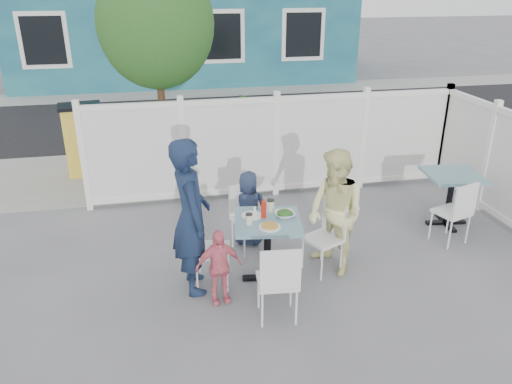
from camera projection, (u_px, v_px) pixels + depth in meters
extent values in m
plane|color=slate|center=(315.00, 272.00, 5.97)|extent=(80.00, 80.00, 0.00)
cube|color=gray|center=(252.00, 165.00, 9.39)|extent=(24.00, 2.60, 0.01)
cube|color=black|center=(224.00, 116.00, 12.72)|extent=(24.00, 5.00, 0.01)
cube|color=gray|center=(210.00, 92.00, 15.51)|extent=(24.00, 1.60, 0.01)
cube|color=black|center=(105.00, 39.00, 14.70)|extent=(1.20, 0.04, 1.40)
cube|color=black|center=(238.00, 36.00, 15.45)|extent=(1.20, 0.04, 1.40)
cube|color=white|center=(276.00, 146.00, 7.83)|extent=(5.80, 0.04, 1.40)
cube|color=white|center=(277.00, 99.00, 7.54)|extent=(5.86, 0.08, 0.08)
cube|color=white|center=(275.00, 190.00, 8.13)|extent=(5.86, 0.08, 0.12)
cube|color=white|center=(505.00, 223.00, 7.05)|extent=(0.08, 3.66, 0.12)
cylinder|color=#382316|center=(163.00, 114.00, 8.17)|extent=(0.12, 0.12, 2.40)
ellipsoid|color=#224E19|center=(156.00, 24.00, 7.62)|extent=(1.80, 1.62, 1.98)
cube|color=gold|center=(84.00, 141.00, 8.78)|extent=(0.71, 0.55, 1.20)
imported|color=#224E19|center=(255.00, 137.00, 8.44)|extent=(1.14, 1.14, 1.54)
imported|color=#224E19|center=(345.00, 136.00, 8.67)|extent=(1.45, 1.56, 1.43)
cube|color=teal|center=(268.00, 222.00, 5.54)|extent=(0.84, 0.84, 0.04)
cylinder|color=black|center=(267.00, 251.00, 5.69)|extent=(0.08, 0.08, 0.71)
cube|color=black|center=(267.00, 278.00, 5.83)|extent=(0.58, 0.17, 0.04)
cube|color=black|center=(267.00, 278.00, 5.83)|extent=(0.17, 0.58, 0.04)
cube|color=teal|center=(453.00, 175.00, 6.86)|extent=(0.82, 0.82, 0.04)
cylinder|color=black|center=(449.00, 200.00, 7.01)|extent=(0.08, 0.08, 0.70)
cube|color=black|center=(445.00, 222.00, 7.15)|extent=(0.58, 0.16, 0.04)
cube|color=black|center=(445.00, 222.00, 7.15)|extent=(0.16, 0.58, 0.04)
cube|color=white|center=(212.00, 250.00, 5.58)|extent=(0.46, 0.47, 0.04)
cube|color=white|center=(195.00, 231.00, 5.48)|extent=(0.10, 0.41, 0.44)
cylinder|color=white|center=(228.00, 259.00, 5.83)|extent=(0.02, 0.02, 0.44)
cylinder|color=white|center=(227.00, 275.00, 5.51)|extent=(0.02, 0.02, 0.44)
cylinder|color=white|center=(199.00, 259.00, 5.82)|extent=(0.02, 0.02, 0.44)
cylinder|color=white|center=(197.00, 276.00, 5.50)|extent=(0.02, 0.02, 0.44)
cube|color=white|center=(323.00, 239.00, 5.86)|extent=(0.50, 0.51, 0.04)
cube|color=white|center=(335.00, 218.00, 5.87)|extent=(0.19, 0.36, 0.42)
cylinder|color=white|center=(322.00, 265.00, 5.74)|extent=(0.02, 0.02, 0.42)
cylinder|color=white|center=(303.00, 253.00, 5.98)|extent=(0.02, 0.02, 0.42)
cylinder|color=white|center=(341.00, 256.00, 5.91)|extent=(0.02, 0.02, 0.42)
cylinder|color=white|center=(322.00, 245.00, 6.15)|extent=(0.02, 0.02, 0.42)
cube|color=white|center=(250.00, 220.00, 6.32)|extent=(0.49, 0.48, 0.04)
cube|color=white|center=(243.00, 199.00, 6.37)|extent=(0.38, 0.15, 0.42)
cylinder|color=white|center=(267.00, 237.00, 6.36)|extent=(0.02, 0.02, 0.42)
cylinder|color=white|center=(244.00, 243.00, 6.20)|extent=(0.02, 0.02, 0.42)
cylinder|color=white|center=(255.00, 227.00, 6.61)|extent=(0.02, 0.02, 0.42)
cylinder|color=white|center=(233.00, 233.00, 6.45)|extent=(0.02, 0.02, 0.42)
cube|color=white|center=(277.00, 281.00, 5.03)|extent=(0.44, 0.42, 0.04)
cube|color=white|center=(281.00, 270.00, 4.77)|extent=(0.40, 0.07, 0.43)
cylinder|color=white|center=(259.00, 291.00, 5.24)|extent=(0.02, 0.02, 0.43)
cylinder|color=white|center=(291.00, 289.00, 5.28)|extent=(0.02, 0.02, 0.43)
cylinder|color=white|center=(262.00, 309.00, 4.95)|extent=(0.02, 0.02, 0.43)
cylinder|color=white|center=(296.00, 307.00, 4.98)|extent=(0.02, 0.02, 0.43)
cube|color=white|center=(451.00, 212.00, 6.52)|extent=(0.49, 0.48, 0.04)
cube|color=white|center=(466.00, 201.00, 6.29)|extent=(0.39, 0.15, 0.42)
cylinder|color=white|center=(431.00, 225.00, 6.66)|extent=(0.02, 0.02, 0.42)
cylinder|color=white|center=(448.00, 219.00, 6.81)|extent=(0.02, 0.02, 0.42)
cylinder|color=white|center=(450.00, 234.00, 6.40)|extent=(0.02, 0.02, 0.42)
cylinder|color=white|center=(468.00, 228.00, 6.56)|extent=(0.02, 0.02, 0.42)
imported|color=#15233F|center=(191.00, 217.00, 5.35)|extent=(0.47, 0.67, 1.76)
imported|color=#ECE35B|center=(335.00, 213.00, 5.74)|extent=(0.78, 0.88, 1.50)
imported|color=#222D49|center=(248.00, 208.00, 6.45)|extent=(0.56, 0.45, 1.00)
imported|color=#E86D81|center=(219.00, 267.00, 5.28)|extent=(0.52, 0.27, 0.86)
cylinder|color=white|center=(270.00, 227.00, 5.35)|extent=(0.24, 0.24, 0.01)
cylinder|color=white|center=(252.00, 216.00, 5.61)|extent=(0.23, 0.23, 0.02)
imported|color=white|center=(285.00, 215.00, 5.59)|extent=(0.23, 0.23, 0.06)
cylinder|color=beige|center=(249.00, 219.00, 5.41)|extent=(0.07, 0.07, 0.11)
cylinder|color=beige|center=(270.00, 206.00, 5.71)|extent=(0.09, 0.09, 0.13)
cylinder|color=#B71D0F|center=(264.00, 210.00, 5.55)|extent=(0.06, 0.06, 0.19)
cylinder|color=white|center=(255.00, 210.00, 5.68)|extent=(0.03, 0.03, 0.07)
cylinder|color=black|center=(256.00, 207.00, 5.76)|extent=(0.03, 0.03, 0.07)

